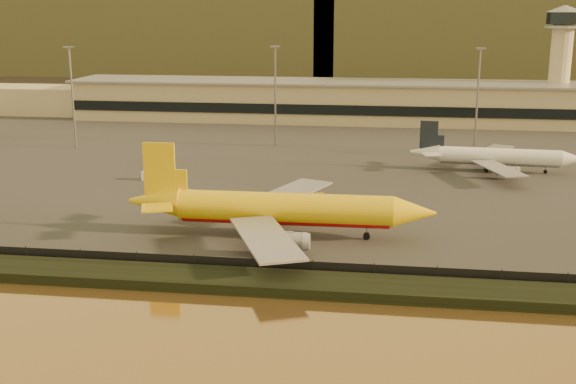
{
  "coord_description": "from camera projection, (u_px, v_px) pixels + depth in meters",
  "views": [
    {
      "loc": [
        19.53,
        -101.65,
        34.28
      ],
      "look_at": [
        3.11,
        12.0,
        5.28
      ],
      "focal_mm": 45.0,
      "sensor_mm": 36.0,
      "label": 1
    }
  ],
  "objects": [
    {
      "name": "gse_vehicle_white",
      "position": [
        152.0,
        176.0,
        148.76
      ],
      "size": [
        4.18,
        2.13,
        1.82
      ],
      "primitive_type": "cube",
      "rotation": [
        0.0,
        0.0,
        0.08
      ],
      "color": "white",
      "rests_on": "tarmac"
    },
    {
      "name": "distant_hills",
      "position": [
        327.0,
        15.0,
        430.09
      ],
      "size": [
        470.0,
        160.0,
        70.0
      ],
      "color": "brown",
      "rests_on": "ground"
    },
    {
      "name": "apron_light_masts",
      "position": [
        374.0,
        89.0,
        174.69
      ],
      "size": [
        152.2,
        12.2,
        25.4
      ],
      "color": "slate",
      "rests_on": "tarmac"
    },
    {
      "name": "ground",
      "position": [
        256.0,
        244.0,
        108.65
      ],
      "size": [
        900.0,
        900.0,
        0.0
      ],
      "primitive_type": "plane",
      "color": "black",
      "rests_on": "ground"
    },
    {
      "name": "perimeter_fence",
      "position": [
        238.0,
        266.0,
        95.86
      ],
      "size": [
        300.0,
        0.05,
        2.2
      ],
      "primitive_type": "cube",
      "color": "black",
      "rests_on": "tarmac"
    },
    {
      "name": "white_narrowbody_jet",
      "position": [
        496.0,
        157.0,
        156.28
      ],
      "size": [
        36.95,
        35.99,
        10.61
      ],
      "rotation": [
        0.0,
        0.0,
        -0.07
      ],
      "color": "white",
      "rests_on": "tarmac"
    },
    {
      "name": "dhl_cargo_jet",
      "position": [
        279.0,
        209.0,
        111.08
      ],
      "size": [
        47.74,
        46.93,
        14.3
      ],
      "rotation": [
        0.0,
        0.0,
        0.01
      ],
      "color": "yellow",
      "rests_on": "tarmac"
    },
    {
      "name": "control_tower",
      "position": [
        561.0,
        53.0,
        219.34
      ],
      "size": [
        11.2,
        11.2,
        35.5
      ],
      "color": "tan",
      "rests_on": "tarmac"
    },
    {
      "name": "terminal_building",
      "position": [
        284.0,
        101.0,
        229.61
      ],
      "size": [
        202.0,
        25.0,
        12.6
      ],
      "color": "tan",
      "rests_on": "tarmac"
    },
    {
      "name": "gse_vehicle_yellow",
      "position": [
        315.0,
        198.0,
        131.83
      ],
      "size": [
        3.71,
        2.41,
        1.54
      ],
      "primitive_type": "cube",
      "rotation": [
        0.0,
        0.0,
        0.27
      ],
      "color": "yellow",
      "rests_on": "tarmac"
    },
    {
      "name": "tarmac",
      "position": [
        320.0,
        137.0,
        199.78
      ],
      "size": [
        320.0,
        220.0,
        0.2
      ],
      "primitive_type": "cube",
      "color": "#2D2D2D",
      "rests_on": "ground"
    },
    {
      "name": "embankment",
      "position": [
        232.0,
        281.0,
        92.16
      ],
      "size": [
        320.0,
        7.0,
        1.4
      ],
      "primitive_type": "cube",
      "color": "black",
      "rests_on": "ground"
    }
  ]
}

